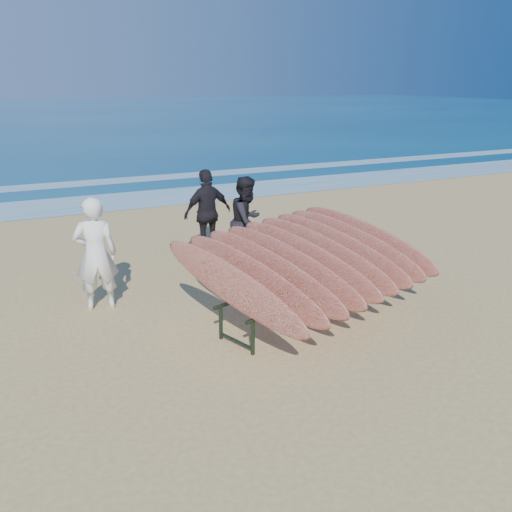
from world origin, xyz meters
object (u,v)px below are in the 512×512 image
object	(u,v)px
person_white	(96,254)
person_dark_a	(247,221)
person_dark_b	(208,213)
surfboard_rack	(308,260)

from	to	relation	value
person_white	person_dark_a	distance (m)	3.18
person_white	person_dark_a	bearing A→B (deg)	-154.52
person_white	person_dark_b	xyz separation A→B (m)	(2.57, 1.90, -0.01)
surfboard_rack	person_dark_b	size ratio (longest dim) A/B	2.19
surfboard_rack	person_dark_b	xyz separation A→B (m)	(-0.29, 3.57, -0.01)
person_dark_a	person_dark_b	xyz separation A→B (m)	(-0.47, 0.95, 0.02)
surfboard_rack	person_dark_a	size ratio (longest dim) A/B	2.23
person_dark_a	person_dark_b	world-z (taller)	person_dark_b
person_dark_a	person_dark_b	distance (m)	1.06
person_white	person_dark_b	distance (m)	3.20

